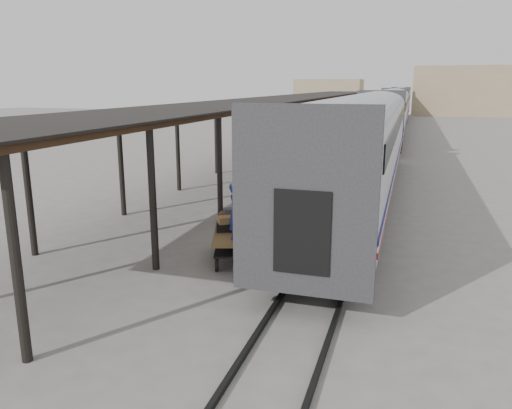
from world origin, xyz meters
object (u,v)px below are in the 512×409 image
object	(u,v)px
luggage_tug	(282,150)
porter	(236,211)
pedestrian	(286,155)
baggage_cart	(236,238)

from	to	relation	value
luggage_tug	porter	bearing A→B (deg)	-83.90
luggage_tug	pedestrian	world-z (taller)	pedestrian
baggage_cart	porter	world-z (taller)	porter
porter	pedestrian	world-z (taller)	porter
luggage_tug	pedestrian	bearing A→B (deg)	-77.57
luggage_tug	porter	distance (m)	21.17
porter	pedestrian	bearing A→B (deg)	12.46
luggage_tug	porter	xyz separation A→B (m)	(3.96, -20.78, 1.03)
luggage_tug	porter	world-z (taller)	porter
baggage_cart	pedestrian	world-z (taller)	pedestrian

